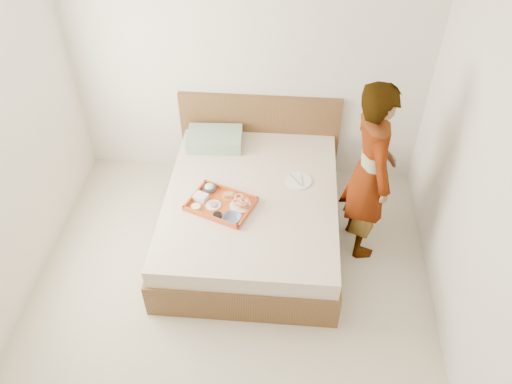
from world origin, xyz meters
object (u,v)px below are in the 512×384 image
object	(u,v)px
tray	(221,204)
person	(370,172)
bed	(252,215)
dinner_plate	(299,181)

from	to	relation	value
tray	person	bearing A→B (deg)	28.61
tray	bed	bearing A→B (deg)	55.76
tray	person	world-z (taller)	person
dinner_plate	person	size ratio (longest dim) A/B	0.14
tray	person	xyz separation A→B (m)	(1.27, 0.17, 0.31)
bed	dinner_plate	distance (m)	0.54
dinner_plate	tray	bearing A→B (deg)	-150.32
bed	tray	xyz separation A→B (m)	(-0.25, -0.18, 0.29)
bed	dinner_plate	world-z (taller)	dinner_plate
bed	tray	bearing A→B (deg)	-145.26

